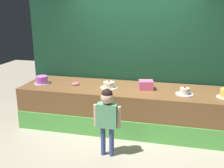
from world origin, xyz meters
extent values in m
plane|color=#ADA38E|center=(0.00, 0.00, 0.00)|extent=(12.00, 12.00, 0.00)
cube|color=brown|center=(0.00, 0.52, 0.39)|extent=(3.99, 1.05, 0.78)
cube|color=#59B24C|center=(0.00, -0.01, 0.17)|extent=(3.99, 0.02, 0.35)
cube|color=#19472D|center=(0.00, 1.15, 1.48)|extent=(4.41, 0.08, 2.96)
cylinder|color=#3F4C8C|center=(-0.19, -0.54, 0.24)|extent=(0.07, 0.07, 0.48)
cylinder|color=#3F4C8C|center=(-0.05, -0.54, 0.24)|extent=(0.07, 0.07, 0.48)
cube|color=#66B27F|center=(-0.12, -0.54, 0.67)|extent=(0.30, 0.13, 0.37)
cylinder|color=beige|center=(-0.30, -0.54, 0.65)|extent=(0.06, 0.06, 0.34)
cylinder|color=beige|center=(0.06, -0.54, 0.65)|extent=(0.06, 0.06, 0.34)
sphere|color=beige|center=(-0.12, -0.54, 0.95)|extent=(0.19, 0.19, 0.19)
sphere|color=black|center=(-0.12, -0.54, 1.00)|extent=(0.16, 0.16, 0.16)
cube|color=pink|center=(0.34, 0.52, 0.86)|extent=(0.29, 0.25, 0.17)
torus|color=pink|center=(-1.02, 0.50, 0.80)|extent=(0.15, 0.15, 0.04)
cylinder|color=silver|center=(-1.70, 0.44, 0.78)|extent=(0.31, 0.31, 0.01)
cylinder|color=#CC66D8|center=(-1.70, 0.44, 0.86)|extent=(0.23, 0.23, 0.14)
cone|color=#F2E566|center=(-1.70, 0.44, 0.94)|extent=(0.02, 0.02, 0.04)
cylinder|color=white|center=(-0.34, 0.47, 0.78)|extent=(0.32, 0.32, 0.01)
cylinder|color=beige|center=(-0.34, 0.47, 0.84)|extent=(0.21, 0.21, 0.10)
sphere|color=red|center=(-0.34, 0.47, 0.91)|extent=(0.03, 0.03, 0.03)
cylinder|color=silver|center=(1.02, 0.39, 0.78)|extent=(0.31, 0.31, 0.01)
cylinder|color=beige|center=(1.02, 0.39, 0.84)|extent=(0.16, 0.16, 0.10)
sphere|color=red|center=(1.02, 0.39, 0.91)|extent=(0.04, 0.04, 0.04)
camera|label=1|loc=(0.75, -3.93, 2.19)|focal=40.84mm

